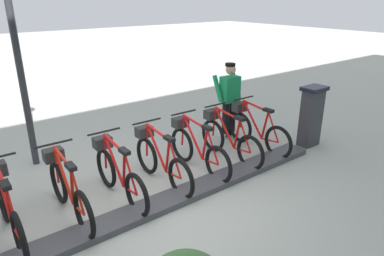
{
  "coord_description": "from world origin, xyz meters",
  "views": [
    {
      "loc": [
        -3.88,
        2.24,
        3.0
      ],
      "look_at": [
        0.5,
        -1.16,
        0.9
      ],
      "focal_mm": 32.69,
      "sensor_mm": 36.0,
      "label": 1
    }
  ],
  "objects_px": {
    "payment_kiosk": "(311,115)",
    "bike_docked_3": "(160,160)",
    "bike_docked_4": "(118,173)",
    "worker_near_rack": "(229,98)",
    "bike_docked_2": "(197,148)",
    "bike_docked_5": "(68,189)",
    "lamp_post": "(12,24)",
    "bike_docked_1": "(228,138)",
    "bike_docked_0": "(256,129)",
    "bike_docked_6": "(8,208)"
  },
  "relations": [
    {
      "from": "bike_docked_4",
      "to": "bike_docked_6",
      "type": "xyz_separation_m",
      "value": [
        0.0,
        1.56,
        0.0
      ]
    },
    {
      "from": "lamp_post",
      "to": "bike_docked_2",
      "type": "bearing_deg",
      "value": -132.42
    },
    {
      "from": "bike_docked_1",
      "to": "lamp_post",
      "type": "xyz_separation_m",
      "value": [
        2.07,
        3.05,
        2.14
      ]
    },
    {
      "from": "bike_docked_2",
      "to": "bike_docked_4",
      "type": "bearing_deg",
      "value": 90.0
    },
    {
      "from": "payment_kiosk",
      "to": "worker_near_rack",
      "type": "xyz_separation_m",
      "value": [
        1.42,
        1.01,
        0.24
      ]
    },
    {
      "from": "lamp_post",
      "to": "bike_docked_3",
      "type": "bearing_deg",
      "value": -144.33
    },
    {
      "from": "payment_kiosk",
      "to": "worker_near_rack",
      "type": "bearing_deg",
      "value": 35.42
    },
    {
      "from": "payment_kiosk",
      "to": "bike_docked_3",
      "type": "distance_m",
      "value": 3.44
    },
    {
      "from": "bike_docked_6",
      "to": "bike_docked_3",
      "type": "bearing_deg",
      "value": -90.0
    },
    {
      "from": "bike_docked_0",
      "to": "bike_docked_5",
      "type": "height_order",
      "value": "same"
    },
    {
      "from": "bike_docked_1",
      "to": "bike_docked_2",
      "type": "bearing_deg",
      "value": 90.0
    },
    {
      "from": "bike_docked_1",
      "to": "bike_docked_6",
      "type": "distance_m",
      "value": 3.9
    },
    {
      "from": "bike_docked_2",
      "to": "bike_docked_4",
      "type": "xyz_separation_m",
      "value": [
        0.0,
        1.56,
        0.0
      ]
    },
    {
      "from": "bike_docked_1",
      "to": "bike_docked_5",
      "type": "height_order",
      "value": "same"
    },
    {
      "from": "bike_docked_0",
      "to": "worker_near_rack",
      "type": "xyz_separation_m",
      "value": [
        0.85,
        -0.03,
        0.48
      ]
    },
    {
      "from": "bike_docked_5",
      "to": "worker_near_rack",
      "type": "bearing_deg",
      "value": -77.84
    },
    {
      "from": "bike_docked_5",
      "to": "bike_docked_6",
      "type": "relative_size",
      "value": 1.0
    },
    {
      "from": "payment_kiosk",
      "to": "bike_docked_1",
      "type": "xyz_separation_m",
      "value": [
        0.57,
        1.82,
        -0.24
      ]
    },
    {
      "from": "bike_docked_1",
      "to": "worker_near_rack",
      "type": "xyz_separation_m",
      "value": [
        0.85,
        -0.81,
        0.48
      ]
    },
    {
      "from": "bike_docked_1",
      "to": "bike_docked_5",
      "type": "xyz_separation_m",
      "value": [
        0.0,
        3.12,
        0.0
      ]
    },
    {
      "from": "bike_docked_3",
      "to": "bike_docked_1",
      "type": "bearing_deg",
      "value": -90.0
    },
    {
      "from": "bike_docked_6",
      "to": "lamp_post",
      "type": "xyz_separation_m",
      "value": [
        2.07,
        -0.85,
        2.14
      ]
    },
    {
      "from": "payment_kiosk",
      "to": "lamp_post",
      "type": "distance_m",
      "value": 5.86
    },
    {
      "from": "worker_near_rack",
      "to": "bike_docked_2",
      "type": "bearing_deg",
      "value": 118.02
    },
    {
      "from": "bike_docked_4",
      "to": "bike_docked_5",
      "type": "bearing_deg",
      "value": 90.0
    },
    {
      "from": "payment_kiosk",
      "to": "bike_docked_3",
      "type": "height_order",
      "value": "payment_kiosk"
    },
    {
      "from": "payment_kiosk",
      "to": "worker_near_rack",
      "type": "height_order",
      "value": "worker_near_rack"
    },
    {
      "from": "bike_docked_4",
      "to": "bike_docked_3",
      "type": "bearing_deg",
      "value": -90.0
    },
    {
      "from": "bike_docked_2",
      "to": "bike_docked_5",
      "type": "xyz_separation_m",
      "value": [
        0.0,
        2.34,
        0.0
      ]
    },
    {
      "from": "bike_docked_0",
      "to": "lamp_post",
      "type": "bearing_deg",
      "value": 61.58
    },
    {
      "from": "payment_kiosk",
      "to": "bike_docked_6",
      "type": "relative_size",
      "value": 0.74
    },
    {
      "from": "bike_docked_1",
      "to": "worker_near_rack",
      "type": "distance_m",
      "value": 1.27
    },
    {
      "from": "bike_docked_2",
      "to": "bike_docked_5",
      "type": "relative_size",
      "value": 1.0
    },
    {
      "from": "payment_kiosk",
      "to": "bike_docked_6",
      "type": "distance_m",
      "value": 5.76
    },
    {
      "from": "bike_docked_3",
      "to": "worker_near_rack",
      "type": "xyz_separation_m",
      "value": [
        0.85,
        -2.37,
        0.48
      ]
    },
    {
      "from": "payment_kiosk",
      "to": "bike_docked_4",
      "type": "bearing_deg",
      "value": 82.18
    },
    {
      "from": "bike_docked_1",
      "to": "bike_docked_5",
      "type": "bearing_deg",
      "value": 90.0
    },
    {
      "from": "lamp_post",
      "to": "bike_docked_6",
      "type": "bearing_deg",
      "value": 157.59
    },
    {
      "from": "bike_docked_2",
      "to": "worker_near_rack",
      "type": "bearing_deg",
      "value": -61.98
    },
    {
      "from": "bike_docked_4",
      "to": "lamp_post",
      "type": "height_order",
      "value": "lamp_post"
    },
    {
      "from": "bike_docked_5",
      "to": "lamp_post",
      "type": "relative_size",
      "value": 0.44
    },
    {
      "from": "bike_docked_6",
      "to": "bike_docked_5",
      "type": "bearing_deg",
      "value": -90.0
    },
    {
      "from": "bike_docked_3",
      "to": "bike_docked_4",
      "type": "height_order",
      "value": "same"
    },
    {
      "from": "payment_kiosk",
      "to": "bike_docked_3",
      "type": "relative_size",
      "value": 0.74
    },
    {
      "from": "bike_docked_0",
      "to": "bike_docked_2",
      "type": "distance_m",
      "value": 1.56
    },
    {
      "from": "bike_docked_5",
      "to": "bike_docked_6",
      "type": "height_order",
      "value": "same"
    },
    {
      "from": "payment_kiosk",
      "to": "bike_docked_4",
      "type": "xyz_separation_m",
      "value": [
        0.57,
        4.16,
        -0.24
      ]
    },
    {
      "from": "bike_docked_0",
      "to": "bike_docked_5",
      "type": "bearing_deg",
      "value": 90.0
    },
    {
      "from": "bike_docked_0",
      "to": "bike_docked_3",
      "type": "bearing_deg",
      "value": 90.0
    },
    {
      "from": "bike_docked_5",
      "to": "bike_docked_6",
      "type": "xyz_separation_m",
      "value": [
        0.0,
        0.78,
        0.0
      ]
    }
  ]
}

